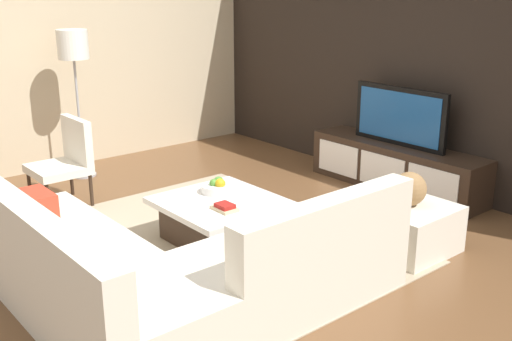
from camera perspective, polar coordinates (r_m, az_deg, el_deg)
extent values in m
plane|color=brown|center=(5.22, -3.53, -7.25)|extent=(14.00, 14.00, 0.00)
cube|color=black|center=(6.75, 15.25, 10.18)|extent=(6.40, 0.12, 2.80)
cube|color=beige|center=(7.69, -17.13, 10.83)|extent=(0.12, 5.20, 2.80)
cube|color=tan|center=(5.30, -4.18, -6.85)|extent=(3.08, 2.51, 0.01)
cube|color=#332319|center=(6.75, 13.01, 0.33)|extent=(2.03, 0.48, 0.50)
cube|color=white|center=(6.94, 7.70, 1.11)|extent=(0.57, 0.01, 0.35)
cube|color=white|center=(6.56, 11.71, -0.07)|extent=(0.57, 0.01, 0.35)
cube|color=white|center=(6.21, 16.18, -1.38)|extent=(0.57, 0.01, 0.35)
cube|color=black|center=(6.61, 13.34, 4.98)|extent=(1.14, 0.05, 0.62)
cube|color=#194C8C|center=(6.59, 13.19, 4.94)|extent=(1.03, 0.01, 0.52)
cube|color=silver|center=(4.39, -15.89, -9.80)|extent=(2.46, 0.85, 0.43)
cube|color=silver|center=(4.12, -20.61, -5.76)|extent=(2.46, 0.18, 0.40)
cube|color=silver|center=(4.37, 3.33, -9.24)|extent=(0.85, 1.55, 0.43)
cube|color=silver|center=(3.99, 6.75, -5.46)|extent=(0.18, 1.55, 0.40)
cube|color=red|center=(4.90, -19.82, -3.13)|extent=(0.36, 0.20, 0.22)
cube|color=red|center=(4.52, 6.96, -4.98)|extent=(0.60, 0.44, 0.06)
cube|color=#332319|center=(5.29, -3.34, -4.99)|extent=(0.79, 0.76, 0.33)
cube|color=white|center=(5.22, -3.37, -3.06)|extent=(0.99, 0.94, 0.05)
cylinder|color=#332319|center=(6.56, -20.47, -1.37)|extent=(0.04, 0.04, 0.38)
cylinder|color=#332319|center=(6.14, -18.95, -2.47)|extent=(0.04, 0.04, 0.38)
cylinder|color=#332319|center=(6.71, -16.94, -0.62)|extent=(0.04, 0.04, 0.38)
cylinder|color=#332319|center=(6.29, -15.22, -1.64)|extent=(0.04, 0.04, 0.38)
cube|color=silver|center=(6.36, -18.06, 0.12)|extent=(0.55, 0.52, 0.08)
cube|color=silver|center=(6.38, -16.44, 2.77)|extent=(0.55, 0.08, 0.45)
cylinder|color=#A5A5AA|center=(7.37, -15.83, -0.38)|extent=(0.28, 0.28, 0.02)
cylinder|color=#A5A5AA|center=(7.20, -16.26, 4.75)|extent=(0.03, 0.03, 1.33)
cylinder|color=white|center=(7.08, -16.83, 11.26)|extent=(0.34, 0.34, 0.32)
cube|color=silver|center=(5.26, 13.92, -5.19)|extent=(0.70, 0.70, 0.40)
cylinder|color=silver|center=(5.39, -3.68, -1.71)|extent=(0.28, 0.28, 0.07)
sphere|color=gold|center=(5.35, -3.39, -1.24)|extent=(0.09, 0.09, 0.09)
sphere|color=#4C8C33|center=(5.41, -3.54, -1.03)|extent=(0.09, 0.09, 0.09)
sphere|color=#4C8C33|center=(5.38, -3.98, -1.20)|extent=(0.08, 0.08, 0.08)
sphere|color=#997247|center=(5.15, 14.19, -1.68)|extent=(0.28, 0.28, 0.28)
cube|color=#CCB78C|center=(4.98, -2.98, -3.59)|extent=(0.22, 0.14, 0.03)
cube|color=maroon|center=(4.96, -2.94, -3.31)|extent=(0.15, 0.12, 0.03)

